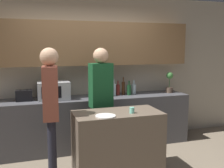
{
  "coord_description": "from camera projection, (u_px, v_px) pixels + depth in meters",
  "views": [
    {
      "loc": [
        -0.97,
        -3.01,
        1.77
      ],
      "look_at": [
        0.13,
        0.51,
        1.25
      ],
      "focal_mm": 42.0,
      "sensor_mm": 36.0,
      "label": 1
    }
  ],
  "objects": [
    {
      "name": "potted_plant",
      "position": [
        169.0,
        82.0,
        5.02
      ],
      "size": [
        0.14,
        0.14,
        0.4
      ],
      "color": "brown",
      "rests_on": "back_counter"
    },
    {
      "name": "back_wall",
      "position": [
        86.0,
        60.0,
        4.73
      ],
      "size": [
        6.4,
        0.4,
        2.7
      ],
      "color": "#B2A893",
      "rests_on": "ground_plane"
    },
    {
      "name": "bottle_1",
      "position": [
        114.0,
        89.0,
        4.72
      ],
      "size": [
        0.08,
        0.08,
        0.3
      ],
      "color": "silver",
      "rests_on": "back_counter"
    },
    {
      "name": "bottle_4",
      "position": [
        129.0,
        90.0,
        4.77
      ],
      "size": [
        0.08,
        0.08,
        0.26
      ],
      "color": "#194723",
      "rests_on": "back_counter"
    },
    {
      "name": "bottle_3",
      "position": [
        123.0,
        88.0,
        4.81
      ],
      "size": [
        0.06,
        0.06,
        0.33
      ],
      "color": "#472814",
      "rests_on": "back_counter"
    },
    {
      "name": "bottle_0",
      "position": [
        109.0,
        90.0,
        4.64
      ],
      "size": [
        0.06,
        0.06,
        0.3
      ],
      "color": "#194723",
      "rests_on": "back_counter"
    },
    {
      "name": "toaster",
      "position": [
        24.0,
        95.0,
        4.24
      ],
      "size": [
        0.26,
        0.16,
        0.18
      ],
      "color": "black",
      "rests_on": "back_counter"
    },
    {
      "name": "back_counter",
      "position": [
        90.0,
        122.0,
        4.63
      ],
      "size": [
        3.6,
        0.62,
        0.9
      ],
      "color": "#4C4C51",
      "rests_on": "ground_plane"
    },
    {
      "name": "cup_0",
      "position": [
        132.0,
        110.0,
        3.48
      ],
      "size": [
        0.07,
        0.07,
        0.08
      ],
      "color": "#7AD7BD",
      "rests_on": "kitchen_island"
    },
    {
      "name": "person_left",
      "position": [
        51.0,
        103.0,
        3.33
      ],
      "size": [
        0.23,
        0.36,
        1.76
      ],
      "rotation": [
        0.0,
        0.0,
        -1.66
      ],
      "color": "black",
      "rests_on": "ground_plane"
    },
    {
      "name": "bottle_2",
      "position": [
        118.0,
        90.0,
        4.76
      ],
      "size": [
        0.07,
        0.07,
        0.27
      ],
      "color": "maroon",
      "rests_on": "back_counter"
    },
    {
      "name": "bottle_5",
      "position": [
        134.0,
        89.0,
        4.89
      ],
      "size": [
        0.08,
        0.08,
        0.26
      ],
      "color": "silver",
      "rests_on": "back_counter"
    },
    {
      "name": "kitchen_island",
      "position": [
        117.0,
        144.0,
        3.6
      ],
      "size": [
        1.19,
        0.59,
        0.9
      ],
      "color": "brown",
      "rests_on": "ground_plane"
    },
    {
      "name": "plate_on_island",
      "position": [
        105.0,
        116.0,
        3.31
      ],
      "size": [
        0.26,
        0.26,
        0.01
      ],
      "color": "white",
      "rests_on": "kitchen_island"
    },
    {
      "name": "microwave",
      "position": [
        54.0,
        90.0,
        4.37
      ],
      "size": [
        0.52,
        0.39,
        0.3
      ],
      "color": "#B7BABC",
      "rests_on": "back_counter"
    },
    {
      "name": "person_center",
      "position": [
        101.0,
        94.0,
        4.02
      ],
      "size": [
        0.36,
        0.24,
        1.75
      ],
      "rotation": [
        0.0,
        0.0,
        -3.0
      ],
      "color": "black",
      "rests_on": "ground_plane"
    }
  ]
}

